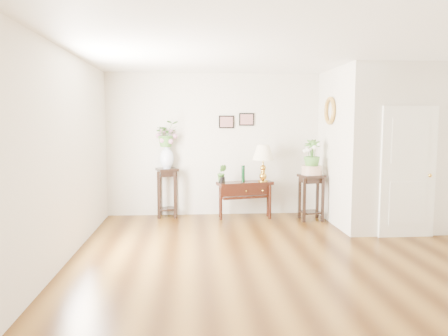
{
  "coord_description": "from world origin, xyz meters",
  "views": [
    {
      "loc": [
        -1.35,
        -5.89,
        1.84
      ],
      "look_at": [
        -0.81,
        1.3,
        1.09
      ],
      "focal_mm": 35.0,
      "sensor_mm": 36.0,
      "label": 1
    }
  ],
  "objects": [
    {
      "name": "wall_back",
      "position": [
        0.0,
        2.75,
        1.4
      ],
      "size": [
        6.0,
        0.02,
        2.8
      ],
      "primitive_type": "cube",
      "color": "silver",
      "rests_on": "ground"
    },
    {
      "name": "table_lamp",
      "position": [
        0.02,
        2.34,
        1.06
      ],
      "size": [
        0.44,
        0.44,
        0.72
      ],
      "primitive_type": "cube",
      "rotation": [
        0.0,
        0.0,
        0.07
      ],
      "color": "gold",
      "rests_on": "console_table"
    },
    {
      "name": "art_print_right",
      "position": [
        -0.25,
        2.73,
        1.9
      ],
      "size": [
        0.3,
        0.02,
        0.25
      ],
      "primitive_type": "cube",
      "color": "black",
      "rests_on": "wall_back"
    },
    {
      "name": "partition",
      "position": [
        2.1,
        1.77,
        1.4
      ],
      "size": [
        1.8,
        1.95,
        2.8
      ],
      "primitive_type": "cube",
      "color": "silver",
      "rests_on": "floor"
    },
    {
      "name": "porcelain_vase",
      "position": [
        -1.82,
        2.57,
        1.18
      ],
      "size": [
        0.34,
        0.34,
        0.47
      ],
      "primitive_type": null,
      "rotation": [
        0.0,
        0.0,
        -0.32
      ],
      "color": "silver",
      "rests_on": "plant_stand_a"
    },
    {
      "name": "plant_stand_a",
      "position": [
        -1.82,
        2.57,
        0.48
      ],
      "size": [
        0.47,
        0.47,
        0.96
      ],
      "primitive_type": "cube",
      "rotation": [
        0.0,
        0.0,
        0.32
      ],
      "color": "black",
      "rests_on": "floor"
    },
    {
      "name": "ceiling",
      "position": [
        0.0,
        0.0,
        2.8
      ],
      "size": [
        6.0,
        5.5,
        0.02
      ],
      "primitive_type": "cube",
      "color": "white",
      "rests_on": "ground"
    },
    {
      "name": "ceramic_bowl",
      "position": [
        0.9,
        2.08,
        0.95
      ],
      "size": [
        0.48,
        0.48,
        0.17
      ],
      "primitive_type": "cylinder",
      "rotation": [
        0.0,
        0.0,
        0.32
      ],
      "color": "beige",
      "rests_on": "plant_stand_b"
    },
    {
      "name": "narcissus",
      "position": [
        0.9,
        2.08,
        1.26
      ],
      "size": [
        0.38,
        0.38,
        0.54
      ],
      "primitive_type": "imported",
      "rotation": [
        0.0,
        0.0,
        -0.29
      ],
      "color": "#447F2F",
      "rests_on": "ceramic_bowl"
    },
    {
      "name": "wall_ornament",
      "position": [
        1.16,
        1.9,
        2.05
      ],
      "size": [
        0.07,
        0.51,
        0.51
      ],
      "primitive_type": "torus",
      "rotation": [
        0.0,
        1.57,
        0.0
      ],
      "color": "#BF8B2F",
      "rests_on": "partition"
    },
    {
      "name": "door",
      "position": [
        2.1,
        0.78,
        1.05
      ],
      "size": [
        0.9,
        0.05,
        2.1
      ],
      "primitive_type": "cube",
      "color": "white",
      "rests_on": "floor"
    },
    {
      "name": "potted_plant",
      "position": [
        -0.77,
        2.34,
        0.87
      ],
      "size": [
        0.2,
        0.17,
        0.32
      ],
      "primitive_type": "imported",
      "rotation": [
        0.0,
        0.0,
        -0.17
      ],
      "color": "#447F2F",
      "rests_on": "console_table"
    },
    {
      "name": "plant_stand_b",
      "position": [
        0.9,
        2.08,
        0.43
      ],
      "size": [
        0.49,
        0.49,
        0.87
      ],
      "primitive_type": "cube",
      "rotation": [
        0.0,
        0.0,
        0.22
      ],
      "color": "black",
      "rests_on": "floor"
    },
    {
      "name": "art_print_left",
      "position": [
        -0.65,
        2.73,
        1.85
      ],
      "size": [
        0.3,
        0.02,
        0.25
      ],
      "primitive_type": "cube",
      "color": "black",
      "rests_on": "wall_back"
    },
    {
      "name": "green_vase",
      "position": [
        -0.36,
        2.34,
        0.88
      ],
      "size": [
        0.07,
        0.07,
        0.32
      ],
      "primitive_type": "cylinder",
      "rotation": [
        0.0,
        0.0,
        0.05
      ],
      "color": "black",
      "rests_on": "console_table"
    },
    {
      "name": "wall_left",
      "position": [
        -3.0,
        0.0,
        1.4
      ],
      "size": [
        0.02,
        5.5,
        2.8
      ],
      "primitive_type": "cube",
      "color": "silver",
      "rests_on": "ground"
    },
    {
      "name": "lily_arrangement",
      "position": [
        -1.82,
        2.57,
        1.61
      ],
      "size": [
        0.57,
        0.53,
        0.5
      ],
      "primitive_type": "imported",
      "rotation": [
        0.0,
        0.0,
        0.39
      ],
      "color": "#447F2F",
      "rests_on": "porcelain_vase"
    },
    {
      "name": "console_table",
      "position": [
        -0.32,
        2.34,
        0.35
      ],
      "size": [
        1.11,
        0.59,
        0.71
      ],
      "primitive_type": "cube",
      "rotation": [
        0.0,
        0.0,
        0.24
      ],
      "color": "black",
      "rests_on": "floor"
    },
    {
      "name": "wall_front",
      "position": [
        0.0,
        -2.75,
        1.4
      ],
      "size": [
        6.0,
        0.02,
        2.8
      ],
      "primitive_type": "cube",
      "color": "silver",
      "rests_on": "ground"
    },
    {
      "name": "floor",
      "position": [
        0.0,
        0.0,
        0.0
      ],
      "size": [
        6.0,
        5.5,
        0.02
      ],
      "primitive_type": "cube",
      "color": "brown",
      "rests_on": "ground"
    }
  ]
}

